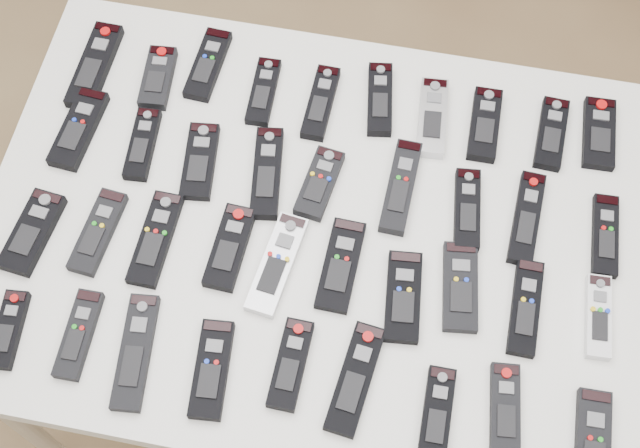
% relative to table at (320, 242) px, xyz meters
% --- Properties ---
extents(ground, '(4.00, 4.00, 0.00)m').
position_rel_table_xyz_m(ground, '(-0.15, -0.08, -0.72)').
color(ground, brown).
rests_on(ground, ground).
extents(table, '(1.25, 0.88, 0.78)m').
position_rel_table_xyz_m(table, '(0.00, 0.00, 0.00)').
color(table, white).
rests_on(table, ground).
extents(remote_0, '(0.06, 0.20, 0.02)m').
position_rel_table_xyz_m(remote_0, '(-0.51, 0.27, 0.07)').
color(remote_0, black).
rests_on(remote_0, table).
extents(remote_1, '(0.07, 0.14, 0.02)m').
position_rel_table_xyz_m(remote_1, '(-0.38, 0.26, 0.07)').
color(remote_1, black).
rests_on(remote_1, table).
extents(remote_2, '(0.06, 0.17, 0.02)m').
position_rel_table_xyz_m(remote_2, '(-0.29, 0.31, 0.07)').
color(remote_2, black).
rests_on(remote_2, table).
extents(remote_3, '(0.05, 0.15, 0.02)m').
position_rel_table_xyz_m(remote_3, '(-0.17, 0.27, 0.07)').
color(remote_3, black).
rests_on(remote_3, table).
extents(remote_4, '(0.05, 0.17, 0.02)m').
position_rel_table_xyz_m(remote_4, '(-0.05, 0.27, 0.07)').
color(remote_4, black).
rests_on(remote_4, table).
extents(remote_5, '(0.07, 0.17, 0.02)m').
position_rel_table_xyz_m(remote_5, '(0.06, 0.30, 0.07)').
color(remote_5, black).
rests_on(remote_5, table).
extents(remote_6, '(0.07, 0.18, 0.02)m').
position_rel_table_xyz_m(remote_6, '(0.17, 0.27, 0.07)').
color(remote_6, '#B7B7BC').
rests_on(remote_6, table).
extents(remote_7, '(0.06, 0.16, 0.02)m').
position_rel_table_xyz_m(remote_7, '(0.27, 0.28, 0.07)').
color(remote_7, black).
rests_on(remote_7, table).
extents(remote_8, '(0.06, 0.16, 0.02)m').
position_rel_table_xyz_m(remote_8, '(0.40, 0.28, 0.07)').
color(remote_8, black).
rests_on(remote_8, table).
extents(remote_9, '(0.06, 0.16, 0.02)m').
position_rel_table_xyz_m(remote_9, '(0.49, 0.30, 0.07)').
color(remote_9, black).
rests_on(remote_9, table).
extents(remote_10, '(0.07, 0.18, 0.02)m').
position_rel_table_xyz_m(remote_10, '(-0.50, 0.12, 0.07)').
color(remote_10, black).
rests_on(remote_10, table).
extents(remote_11, '(0.06, 0.16, 0.02)m').
position_rel_table_xyz_m(remote_11, '(-0.37, 0.11, 0.07)').
color(remote_11, black).
rests_on(remote_11, table).
extents(remote_12, '(0.08, 0.17, 0.02)m').
position_rel_table_xyz_m(remote_12, '(-0.25, 0.09, 0.07)').
color(remote_12, black).
rests_on(remote_12, table).
extents(remote_13, '(0.08, 0.19, 0.02)m').
position_rel_table_xyz_m(remote_13, '(-0.12, 0.09, 0.07)').
color(remote_13, black).
rests_on(remote_13, table).
extents(remote_14, '(0.07, 0.15, 0.02)m').
position_rel_table_xyz_m(remote_14, '(-0.02, 0.09, 0.07)').
color(remote_14, black).
rests_on(remote_14, table).
extents(remote_15, '(0.05, 0.19, 0.02)m').
position_rel_table_xyz_m(remote_15, '(0.13, 0.11, 0.07)').
color(remote_15, black).
rests_on(remote_15, table).
extents(remote_16, '(0.06, 0.17, 0.02)m').
position_rel_table_xyz_m(remote_16, '(0.26, 0.09, 0.07)').
color(remote_16, black).
rests_on(remote_16, table).
extents(remote_17, '(0.06, 0.19, 0.02)m').
position_rel_table_xyz_m(remote_17, '(0.37, 0.09, 0.07)').
color(remote_17, black).
rests_on(remote_17, table).
extents(remote_18, '(0.05, 0.16, 0.02)m').
position_rel_table_xyz_m(remote_18, '(0.51, 0.08, 0.07)').
color(remote_18, black).
rests_on(remote_18, table).
extents(remote_19, '(0.08, 0.17, 0.02)m').
position_rel_table_xyz_m(remote_19, '(-0.51, -0.11, 0.07)').
color(remote_19, black).
rests_on(remote_19, table).
extents(remote_20, '(0.07, 0.17, 0.02)m').
position_rel_table_xyz_m(remote_20, '(-0.40, -0.09, 0.07)').
color(remote_20, black).
rests_on(remote_20, table).
extents(remote_21, '(0.06, 0.19, 0.02)m').
position_rel_table_xyz_m(remote_21, '(-0.29, -0.08, 0.07)').
color(remote_21, black).
rests_on(remote_21, table).
extents(remote_22, '(0.06, 0.17, 0.02)m').
position_rel_table_xyz_m(remote_22, '(-0.15, -0.07, 0.07)').
color(remote_22, black).
rests_on(remote_22, table).
extents(remote_23, '(0.08, 0.20, 0.02)m').
position_rel_table_xyz_m(remote_23, '(-0.06, -0.09, 0.07)').
color(remote_23, '#B7B7BC').
rests_on(remote_23, table).
extents(remote_24, '(0.06, 0.18, 0.02)m').
position_rel_table_xyz_m(remote_24, '(0.05, -0.07, 0.07)').
color(remote_24, black).
rests_on(remote_24, table).
extents(remote_25, '(0.08, 0.17, 0.02)m').
position_rel_table_xyz_m(remote_25, '(0.17, -0.11, 0.07)').
color(remote_25, black).
rests_on(remote_25, table).
extents(remote_26, '(0.08, 0.17, 0.02)m').
position_rel_table_xyz_m(remote_26, '(0.27, -0.07, 0.07)').
color(remote_26, black).
rests_on(remote_26, table).
extents(remote_27, '(0.05, 0.18, 0.02)m').
position_rel_table_xyz_m(remote_27, '(0.38, -0.09, 0.07)').
color(remote_27, black).
rests_on(remote_27, table).
extents(remote_28, '(0.05, 0.15, 0.02)m').
position_rel_table_xyz_m(remote_28, '(0.51, -0.08, 0.07)').
color(remote_28, silver).
rests_on(remote_28, table).
extents(remote_29, '(0.05, 0.14, 0.02)m').
position_rel_table_xyz_m(remote_29, '(-0.49, -0.30, 0.07)').
color(remote_29, black).
rests_on(remote_29, table).
extents(remote_30, '(0.05, 0.16, 0.02)m').
position_rel_table_xyz_m(remote_30, '(-0.37, -0.28, 0.07)').
color(remote_30, black).
rests_on(remote_30, table).
extents(remote_31, '(0.07, 0.21, 0.02)m').
position_rel_table_xyz_m(remote_31, '(-0.26, -0.30, 0.07)').
color(remote_31, black).
rests_on(remote_31, table).
extents(remote_32, '(0.07, 0.18, 0.02)m').
position_rel_table_xyz_m(remote_32, '(-0.13, -0.30, 0.07)').
color(remote_32, black).
rests_on(remote_32, table).
extents(remote_33, '(0.05, 0.16, 0.02)m').
position_rel_table_xyz_m(remote_33, '(0.00, -0.27, 0.07)').
color(remote_33, black).
rests_on(remote_33, table).
extents(remote_34, '(0.08, 0.20, 0.02)m').
position_rel_table_xyz_m(remote_34, '(0.11, -0.27, 0.07)').
color(remote_34, black).
rests_on(remote_34, table).
extents(remote_35, '(0.05, 0.16, 0.02)m').
position_rel_table_xyz_m(remote_35, '(0.26, -0.31, 0.07)').
color(remote_35, black).
rests_on(remote_35, table).
extents(remote_36, '(0.06, 0.16, 0.02)m').
position_rel_table_xyz_m(remote_36, '(0.37, -0.28, 0.07)').
color(remote_36, black).
rests_on(remote_36, table).
extents(remote_37, '(0.06, 0.19, 0.02)m').
position_rel_table_xyz_m(remote_37, '(0.51, -0.31, 0.07)').
color(remote_37, black).
rests_on(remote_37, table).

